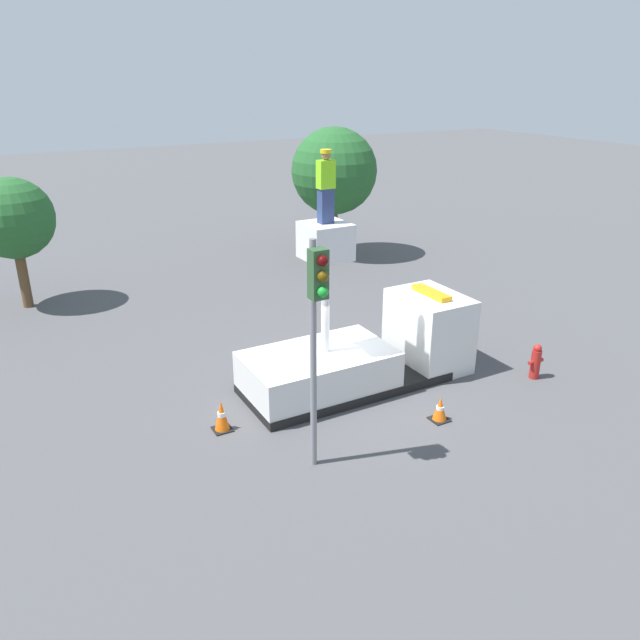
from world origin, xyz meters
The scene contains 9 objects.
ground_plane centered at (0.00, 0.00, 0.00)m, with size 120.00×120.00×0.00m, color #4C4C4F.
bucket_truck centered at (0.59, 0.00, 0.89)m, with size 6.47×2.36×4.63m.
worker centered at (-0.64, 0.00, 5.51)m, with size 0.40×0.26×1.75m.
traffic_light_pole centered at (-2.49, -2.93, 3.62)m, with size 0.34×0.57×5.10m.
fire_hydrant centered at (4.93, -2.15, 0.50)m, with size 0.51×0.27×1.03m.
traffic_cone_rear centered at (-3.77, -0.49, 0.38)m, with size 0.45×0.45×0.79m.
traffic_cone_curbside centered at (1.13, -2.67, 0.30)m, with size 0.45×0.45×0.63m.
tree_left_bg centered at (-7.00, 10.98, 3.26)m, with size 2.84×2.84×4.71m.
tree_right_bg centered at (6.22, 11.39, 3.90)m, with size 3.83×3.83×5.83m.
Camera 1 is at (-7.99, -13.03, 8.10)m, focal length 35.00 mm.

